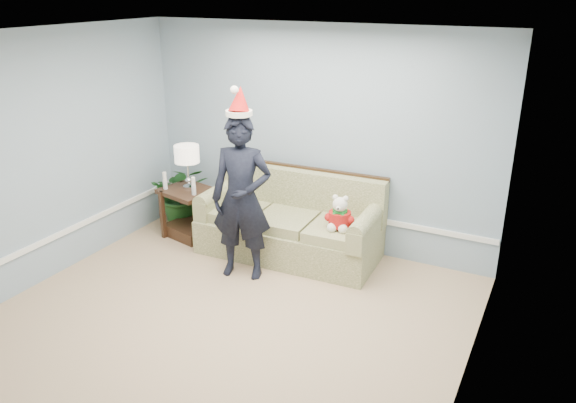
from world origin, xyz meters
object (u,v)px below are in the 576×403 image
(table_lamp, at_px, (187,156))
(houseplant, at_px, (182,194))
(sofa, at_px, (291,226))
(teddy_bear, at_px, (339,217))
(man, at_px, (242,198))
(side_table, at_px, (190,218))

(table_lamp, bearing_deg, houseplant, 141.43)
(houseplant, bearing_deg, sofa, -5.43)
(sofa, xyz_separation_m, teddy_bear, (0.70, -0.18, 0.32))
(sofa, height_order, man, man)
(table_lamp, relative_size, houseplant, 0.67)
(houseplant, bearing_deg, table_lamp, -38.57)
(teddy_bear, bearing_deg, table_lamp, 168.56)
(houseplant, relative_size, man, 0.46)
(houseplant, xyz_separation_m, man, (1.51, -0.90, 0.50))
(side_table, height_order, houseplant, houseplant)
(side_table, bearing_deg, teddy_bear, -1.02)
(teddy_bear, bearing_deg, man, -158.36)
(side_table, xyz_separation_m, teddy_bear, (2.10, -0.04, 0.43))
(side_table, bearing_deg, man, -26.49)
(man, distance_m, teddy_bear, 1.11)
(sofa, bearing_deg, side_table, -176.11)
(table_lamp, xyz_separation_m, teddy_bear, (2.13, -0.10, -0.39))
(sofa, height_order, houseplant, sofa)
(sofa, relative_size, table_lamp, 3.87)
(man, bearing_deg, teddy_bear, 15.95)
(table_lamp, bearing_deg, sofa, 3.44)
(table_lamp, bearing_deg, side_table, -66.81)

